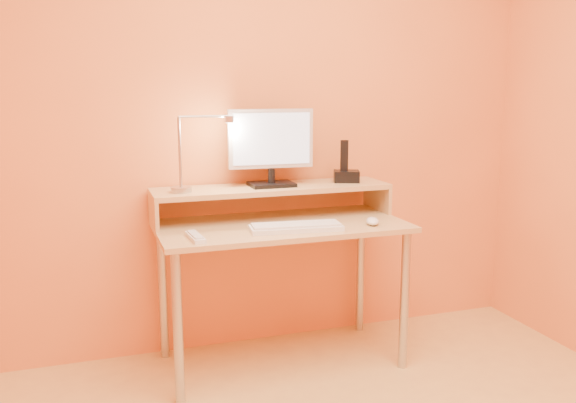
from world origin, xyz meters
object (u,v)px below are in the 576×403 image
object	(u,v)px
remote_control	(195,237)
mouse	(373,221)
monitor_panel	(271,139)
phone_dock	(346,176)
lamp_base	(181,190)
keyboard	(296,228)

from	to	relation	value
remote_control	mouse	bearing A→B (deg)	-3.80
monitor_panel	phone_dock	bearing A→B (deg)	1.53
monitor_panel	phone_dock	distance (m)	0.46
phone_dock	lamp_base	bearing A→B (deg)	-158.23
remote_control	phone_dock	bearing A→B (deg)	16.61
keyboard	mouse	world-z (taller)	mouse
lamp_base	remote_control	size ratio (longest dim) A/B	0.54
monitor_panel	remote_control	size ratio (longest dim) A/B	2.30
lamp_base	keyboard	xyz separation A→B (m)	(0.48, -0.28, -0.16)
monitor_panel	keyboard	xyz separation A→B (m)	(0.02, -0.32, -0.39)
lamp_base	keyboard	world-z (taller)	lamp_base
keyboard	mouse	size ratio (longest dim) A/B	4.02
lamp_base	keyboard	size ratio (longest dim) A/B	0.23
remote_control	lamp_base	bearing A→B (deg)	88.14
phone_dock	monitor_panel	bearing A→B (deg)	-161.60
lamp_base	monitor_panel	bearing A→B (deg)	4.98
lamp_base	mouse	size ratio (longest dim) A/B	0.94
keyboard	remote_control	distance (m)	0.47
phone_dock	mouse	distance (m)	0.36
keyboard	mouse	bearing A→B (deg)	4.61
monitor_panel	remote_control	bearing A→B (deg)	-140.52
monitor_panel	lamp_base	world-z (taller)	monitor_panel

